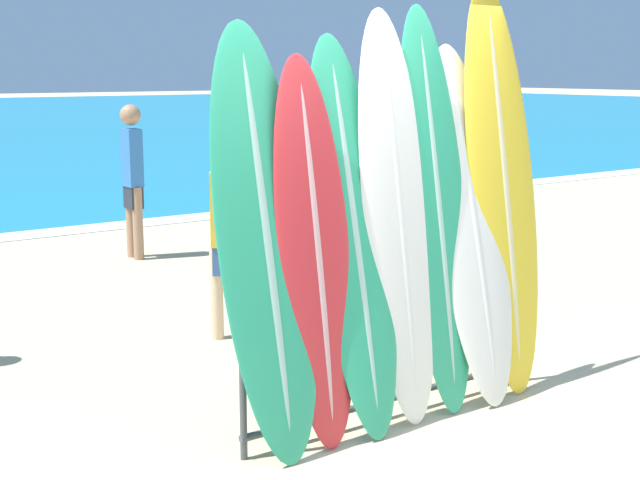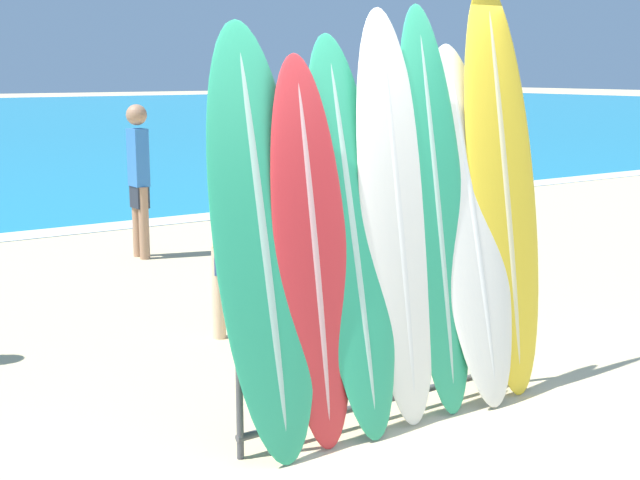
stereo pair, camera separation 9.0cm
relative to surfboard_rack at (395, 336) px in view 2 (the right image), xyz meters
name	(u,v)px [view 2 (the right image)]	position (x,y,z in m)	size (l,w,h in m)	color
ground_plane	(453,463)	(-0.15, -0.70, -0.51)	(160.00, 160.00, 0.00)	#CCB789
surfboard_rack	(395,336)	(0.00, 0.00, 0.00)	(2.19, 0.04, 0.95)	#47474C
surfboard_slot_0	(262,243)	(-0.91, 0.03, 0.67)	(0.58, 0.57, 2.37)	#289E70
surfboard_slot_1	(312,253)	(-0.61, -0.01, 0.58)	(0.48, 0.44, 2.19)	red
surfboard_slot_2	(351,237)	(-0.32, 0.02, 0.64)	(0.51, 0.59, 2.31)	#289E70
surfboard_slot_3	(396,219)	(0.01, 0.01, 0.72)	(0.51, 0.49, 2.46)	silver
surfboard_slot_4	(435,211)	(0.32, 0.02, 0.73)	(0.49, 0.51, 2.50)	#289E70
surfboard_slot_5	(471,225)	(0.61, 0.01, 0.62)	(0.57, 0.64, 2.27)	silver
surfboard_slot_6	(502,190)	(0.90, 0.03, 0.82)	(0.59, 0.53, 2.67)	yellow
person_near_water	(139,175)	(0.61, 5.29, 0.43)	(0.23, 0.29, 1.72)	#A87A5B
person_far_left	(294,171)	(2.04, 4.31, 0.47)	(0.31, 0.30, 1.81)	tan
person_far_right	(228,232)	(-0.04, 2.01, 0.34)	(0.27, 0.24, 1.57)	beige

